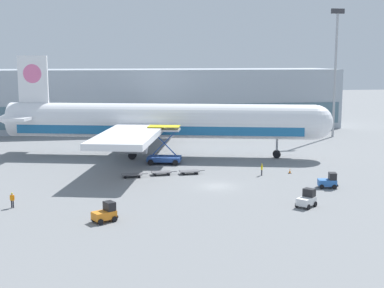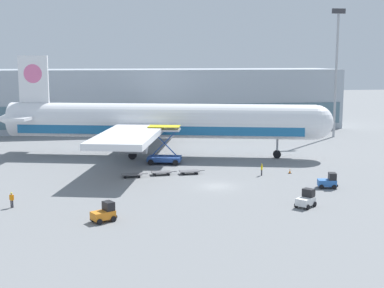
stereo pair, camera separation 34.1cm
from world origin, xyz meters
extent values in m
plane|color=slate|center=(0.00, 0.00, 0.00)|extent=(400.00, 400.00, 0.00)
cube|color=#9EA8B2|center=(-3.07, 61.27, 7.00)|extent=(90.00, 18.00, 14.00)
cube|color=slate|center=(-3.07, 52.17, 3.85)|extent=(88.20, 0.20, 4.90)
cylinder|color=#9EA0A5|center=(34.03, 39.55, 12.82)|extent=(0.50, 0.50, 25.65)
cube|color=#333338|center=(34.03, 39.55, 26.15)|extent=(2.80, 0.50, 1.00)
cylinder|color=white|center=(-4.80, 23.07, 6.10)|extent=(51.75, 18.90, 5.80)
cube|color=#1E669E|center=(-4.80, 23.07, 4.79)|extent=(47.70, 17.73, 1.45)
sphere|color=white|center=(20.33, 16.42, 6.10)|extent=(5.68, 5.68, 5.68)
cone|color=white|center=(-29.94, 29.72, 6.10)|extent=(7.58, 6.96, 5.51)
cube|color=white|center=(-25.92, 28.65, 13.00)|extent=(5.14, 1.75, 8.00)
cylinder|color=pink|center=(-25.92, 28.65, 13.96)|extent=(3.23, 1.35, 3.20)
cube|color=white|center=(-26.92, 28.92, 6.68)|extent=(6.80, 13.49, 0.50)
cube|color=white|center=(-7.32, 23.73, 5.38)|extent=(20.01, 48.45, 0.90)
cylinder|color=#9EA0A5|center=(-9.89, 13.99, 3.58)|extent=(4.78, 3.78, 2.80)
cylinder|color=#9EA0A5|center=(-4.74, 33.48, 3.58)|extent=(4.78, 3.78, 2.80)
cylinder|color=#9EA0A5|center=(14.30, 18.02, 2.65)|extent=(0.36, 0.36, 4.00)
cylinder|color=black|center=(14.30, 18.02, 0.65)|extent=(1.49, 1.20, 1.30)
cylinder|color=#9EA0A5|center=(-9.64, 21.04, 2.65)|extent=(0.36, 0.36, 4.00)
cylinder|color=black|center=(-9.64, 21.04, 0.65)|extent=(1.49, 1.20, 1.30)
cylinder|color=#9EA0A5|center=(-8.01, 27.23, 2.65)|extent=(0.36, 0.36, 4.00)
cylinder|color=black|center=(-8.01, 27.23, 0.65)|extent=(1.49, 1.20, 1.30)
cube|color=#284C99|center=(-4.88, 16.39, 0.80)|extent=(5.79, 4.23, 0.70)
cube|color=#B2B2B7|center=(-4.88, 16.39, 5.42)|extent=(5.50, 4.02, 0.30)
cube|color=yellow|center=(-4.88, 16.39, 5.97)|extent=(5.50, 4.02, 0.08)
cube|color=#284C99|center=(-4.88, 16.39, 3.28)|extent=(4.17, 1.25, 4.38)
cube|color=#284C99|center=(-4.88, 16.39, 3.28)|extent=(4.17, 1.25, 4.38)
cylinder|color=black|center=(-2.61, 17.34, 0.45)|extent=(0.96, 0.58, 0.90)
cylinder|color=black|center=(-3.38, 14.44, 0.45)|extent=(0.96, 0.58, 0.90)
cylinder|color=black|center=(-6.38, 18.34, 0.45)|extent=(0.96, 0.58, 0.90)
cylinder|color=black|center=(-7.15, 15.44, 0.45)|extent=(0.96, 0.58, 0.90)
cube|color=orange|center=(-14.59, -13.05, 0.70)|extent=(2.69, 2.33, 0.80)
cube|color=black|center=(-14.02, -12.75, 1.55)|extent=(1.38, 1.52, 0.90)
cube|color=black|center=(-13.51, -12.47, 0.42)|extent=(0.74, 1.18, 0.24)
cylinder|color=black|center=(-14.22, -12.06, 0.30)|extent=(0.64, 0.50, 0.60)
cylinder|color=black|center=(-13.55, -13.29, 0.30)|extent=(0.64, 0.50, 0.60)
cylinder|color=black|center=(-15.63, -12.82, 0.30)|extent=(0.64, 0.50, 0.60)
cylinder|color=black|center=(-14.97, -14.05, 0.30)|extent=(0.64, 0.50, 0.60)
cube|color=silver|center=(7.83, -11.38, 0.70)|extent=(2.66, 2.56, 0.80)
cube|color=black|center=(8.33, -10.96, 1.55)|extent=(1.49, 1.53, 0.90)
cube|color=black|center=(8.77, -10.58, 0.42)|extent=(0.94, 1.06, 0.24)
cylinder|color=black|center=(7.99, -10.33, 0.30)|extent=(0.61, 0.57, 0.60)
cylinder|color=black|center=(8.90, -11.39, 0.30)|extent=(0.61, 0.57, 0.60)
cylinder|color=black|center=(6.77, -11.37, 0.30)|extent=(0.61, 0.57, 0.60)
cylinder|color=black|center=(7.68, -12.43, 0.30)|extent=(0.61, 0.57, 0.60)
cube|color=#2D66B7|center=(13.92, -3.24, 0.70)|extent=(2.56, 1.89, 0.80)
cube|color=black|center=(14.55, -3.39, 1.55)|extent=(1.16, 1.41, 0.90)
cube|color=black|center=(15.12, -3.52, 0.42)|extent=(0.44, 1.26, 0.24)
cylinder|color=black|center=(14.86, -2.74, 0.30)|extent=(0.64, 0.37, 0.60)
cylinder|color=black|center=(14.54, -4.11, 0.30)|extent=(0.64, 0.37, 0.60)
cylinder|color=black|center=(13.30, -2.38, 0.30)|extent=(0.64, 0.37, 0.60)
cylinder|color=black|center=(12.98, -3.74, 0.30)|extent=(0.64, 0.37, 0.60)
cube|color=#56565B|center=(-10.58, 7.23, 0.42)|extent=(2.87, 1.63, 0.12)
cube|color=#56565B|center=(-8.74, 7.32, 0.42)|extent=(0.90, 0.12, 0.08)
cylinder|color=black|center=(-9.64, 7.92, 0.18)|extent=(0.37, 0.16, 0.36)
cylinder|color=black|center=(-9.58, 6.64, 0.18)|extent=(0.37, 0.16, 0.36)
cylinder|color=black|center=(-11.59, 7.82, 0.18)|extent=(0.37, 0.16, 0.36)
cylinder|color=black|center=(-11.53, 6.55, 0.18)|extent=(0.37, 0.16, 0.36)
cube|color=#56565B|center=(-6.32, 8.06, 0.42)|extent=(2.87, 1.63, 0.12)
cube|color=#56565B|center=(-4.47, 8.15, 0.42)|extent=(0.90, 0.12, 0.08)
cylinder|color=black|center=(-5.37, 8.74, 0.18)|extent=(0.37, 0.16, 0.36)
cylinder|color=black|center=(-5.31, 7.47, 0.18)|extent=(0.37, 0.16, 0.36)
cylinder|color=black|center=(-7.33, 8.65, 0.18)|extent=(0.37, 0.16, 0.36)
cylinder|color=black|center=(-7.27, 7.38, 0.18)|extent=(0.37, 0.16, 0.36)
cube|color=#56565B|center=(-2.24, 8.02, 0.42)|extent=(2.87, 1.63, 0.12)
cube|color=#56565B|center=(-0.39, 8.11, 0.42)|extent=(0.90, 0.12, 0.08)
cylinder|color=black|center=(-1.29, 8.70, 0.18)|extent=(0.37, 0.16, 0.36)
cylinder|color=black|center=(-1.23, 7.43, 0.18)|extent=(0.37, 0.16, 0.36)
cylinder|color=black|center=(-3.25, 8.61, 0.18)|extent=(0.37, 0.16, 0.36)
cylinder|color=black|center=(-3.19, 7.34, 0.18)|extent=(0.37, 0.16, 0.36)
cylinder|color=black|center=(7.84, 5.40, 0.41)|extent=(0.14, 0.14, 0.83)
cylinder|color=black|center=(7.75, 5.22, 0.41)|extent=(0.14, 0.14, 0.83)
cube|color=yellow|center=(7.79, 5.31, 1.14)|extent=(0.36, 0.42, 0.62)
cylinder|color=yellow|center=(7.90, 5.52, 1.17)|extent=(0.09, 0.09, 0.56)
cylinder|color=yellow|center=(7.69, 5.09, 1.17)|extent=(0.09, 0.09, 0.56)
sphere|color=#846047|center=(7.79, 5.31, 1.56)|extent=(0.22, 0.22, 0.22)
sphere|color=yellow|center=(7.79, 5.31, 1.62)|extent=(0.21, 0.21, 0.21)
cylinder|color=black|center=(-24.74, -6.08, 0.42)|extent=(0.14, 0.14, 0.84)
cylinder|color=black|center=(-24.55, -6.15, 0.42)|extent=(0.14, 0.14, 0.84)
cube|color=orange|center=(-24.64, -6.11, 1.15)|extent=(0.42, 0.34, 0.63)
cylinder|color=orange|center=(-24.87, -6.03, 1.18)|extent=(0.09, 0.09, 0.57)
cylinder|color=orange|center=(-24.42, -6.20, 1.18)|extent=(0.09, 0.09, 0.57)
sphere|color=tan|center=(-24.64, -6.11, 1.58)|extent=(0.23, 0.23, 0.23)
sphere|color=yellow|center=(-24.64, -6.11, 1.64)|extent=(0.22, 0.22, 0.22)
cube|color=black|center=(12.26, 6.03, 0.02)|extent=(0.40, 0.40, 0.04)
cone|color=orange|center=(12.26, 6.03, 0.38)|extent=(0.32, 0.32, 0.67)
cylinder|color=white|center=(12.26, 6.03, 0.41)|extent=(0.19, 0.19, 0.09)
camera|label=1|loc=(-14.65, -66.50, 16.50)|focal=50.00mm
camera|label=2|loc=(-14.31, -66.56, 16.50)|focal=50.00mm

